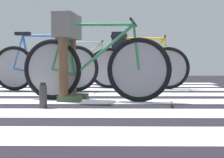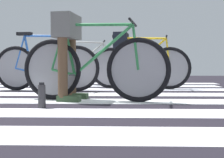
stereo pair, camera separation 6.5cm
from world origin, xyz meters
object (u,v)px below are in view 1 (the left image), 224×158
Objects in this scene: water_bottle at (43,96)px; bicycle_4_of_4 at (79,66)px; bicycle_2_of_4 at (44,67)px; bicycle_3_of_4 at (138,66)px; bicycle_1_of_4 at (94,67)px; cyclist_1_of_4 at (68,45)px; cyclist_3_of_4 at (120,53)px.

bicycle_4_of_4 is at bearing 90.69° from water_bottle.
bicycle_2_of_4 is 1.00× the size of bicycle_3_of_4.
bicycle_3_of_4 is 6.97× the size of water_bottle.
bicycle_3_of_4 is 1.35m from bicycle_4_of_4.
bicycle_3_of_4 is (1.51, 0.42, 0.00)m from bicycle_2_of_4.
cyclist_1_of_4 is at bearing 180.00° from bicycle_1_of_4.
cyclist_3_of_4 is (-0.31, 0.05, 0.24)m from bicycle_3_of_4.
cyclist_3_of_4 is at bearing 78.90° from cyclist_1_of_4.
cyclist_3_of_4 is at bearing -180.00° from bicycle_3_of_4.
bicycle_1_of_4 is 0.76m from water_bottle.
bicycle_1_of_4 is 1.49m from bicycle_2_of_4.
bicycle_4_of_4 is at bearing 104.59° from cyclist_1_of_4.
bicycle_3_of_4 is at bearing 21.87° from bicycle_2_of_4.
bicycle_1_of_4 is 1.72m from cyclist_3_of_4.
bicycle_3_of_4 is at bearing 63.66° from water_bottle.
water_bottle is (-0.44, -0.55, -0.27)m from bicycle_1_of_4.
bicycle_1_of_4 is 1.00× the size of bicycle_3_of_4.
bicycle_1_of_4 and bicycle_2_of_4 have the same top height.
water_bottle is (-1.08, -2.18, -0.27)m from bicycle_3_of_4.
cyclist_1_of_4 is 1.73m from cyclist_3_of_4.
bicycle_1_of_4 and bicycle_4_of_4 have the same top height.
cyclist_3_of_4 is at bearing 89.23° from bicycle_1_of_4.
bicycle_1_of_4 is 1.78× the size of cyclist_3_of_4.
bicycle_2_of_4 is 1.83m from water_bottle.
cyclist_3_of_4 is (0.33, 1.67, 0.24)m from bicycle_1_of_4.
water_bottle is at bearing -118.06° from bicycle_1_of_4.
cyclist_3_of_4 is 3.90× the size of water_bottle.
water_bottle is at bearing -100.56° from cyclist_3_of_4.
bicycle_2_of_4 is (-0.88, 1.20, 0.00)m from bicycle_1_of_4.
cyclist_3_of_4 is 1.11m from bicycle_4_of_4.
cyclist_1_of_4 is 0.82m from water_bottle.
water_bottle is (0.44, -1.76, -0.27)m from bicycle_2_of_4.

